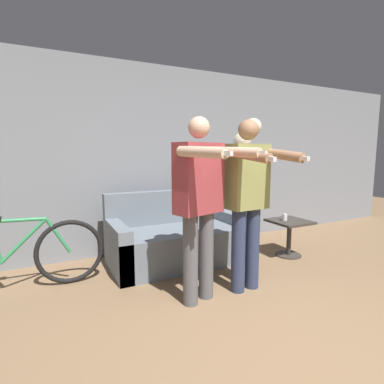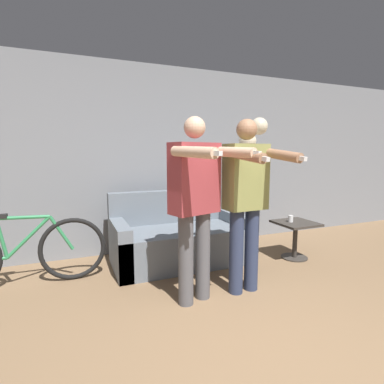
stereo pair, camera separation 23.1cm
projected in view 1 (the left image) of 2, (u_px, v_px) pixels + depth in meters
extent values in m
cube|color=gray|center=(155.00, 160.00, 4.26)|extent=(10.00, 0.05, 2.60)
cube|color=slate|center=(178.00, 245.00, 3.81)|extent=(1.70, 0.85, 0.45)
cube|color=slate|center=(168.00, 206.00, 4.07)|extent=(1.70, 0.14, 0.44)
cube|color=slate|center=(118.00, 249.00, 3.46)|extent=(0.16, 0.85, 0.59)
cube|color=slate|center=(229.00, 233.00, 4.14)|extent=(0.16, 0.85, 0.59)
cylinder|color=#56565B|center=(190.00, 260.00, 2.73)|extent=(0.14, 0.14, 0.85)
cylinder|color=#56565B|center=(206.00, 255.00, 2.87)|extent=(0.14, 0.14, 0.85)
cube|color=#9E383D|center=(199.00, 178.00, 2.70)|extent=(0.50, 0.34, 0.64)
sphere|color=#D8AD8C|center=(199.00, 127.00, 2.64)|extent=(0.19, 0.19, 0.19)
cylinder|color=#D8AD8C|center=(201.00, 152.00, 2.35)|extent=(0.23, 0.51, 0.11)
cube|color=white|center=(225.00, 153.00, 2.16)|extent=(0.07, 0.13, 0.04)
cylinder|color=#D8AD8C|center=(236.00, 152.00, 2.63)|extent=(0.23, 0.51, 0.11)
cube|color=white|center=(260.00, 153.00, 2.45)|extent=(0.07, 0.13, 0.04)
cylinder|color=#2D3856|center=(238.00, 251.00, 2.99)|extent=(0.14, 0.14, 0.85)
cylinder|color=#2D3856|center=(252.00, 248.00, 3.08)|extent=(0.14, 0.14, 0.85)
cube|color=#8C8E4C|center=(247.00, 177.00, 2.94)|extent=(0.42, 0.24, 0.63)
sphere|color=#9E7051|center=(248.00, 130.00, 2.88)|extent=(0.20, 0.20, 0.20)
cylinder|color=#9E7051|center=(249.00, 155.00, 2.60)|extent=(0.12, 0.51, 0.14)
cube|color=white|center=(270.00, 158.00, 2.39)|extent=(0.04, 0.13, 0.05)
cylinder|color=#9E7051|center=(281.00, 155.00, 2.79)|extent=(0.12, 0.51, 0.14)
cube|color=white|center=(303.00, 158.00, 2.58)|extent=(0.04, 0.13, 0.05)
ellipsoid|color=#B7AD9E|center=(193.00, 183.00, 4.20)|extent=(0.33, 0.14, 0.16)
sphere|color=#B7AD9E|center=(202.00, 179.00, 4.25)|extent=(0.09, 0.09, 0.09)
ellipsoid|color=#B7AD9E|center=(181.00, 188.00, 4.15)|extent=(0.18, 0.04, 0.04)
cone|color=#B7AD9E|center=(202.00, 177.00, 4.23)|extent=(0.03, 0.03, 0.02)
cone|color=#B7AD9E|center=(201.00, 177.00, 4.26)|extent=(0.03, 0.03, 0.02)
cylinder|color=black|center=(244.00, 249.00, 4.33)|extent=(0.26, 0.26, 0.02)
cylinder|color=black|center=(246.00, 193.00, 4.22)|extent=(0.03, 0.03, 1.68)
sphere|color=#F4E5C1|center=(253.00, 127.00, 4.15)|extent=(0.24, 0.24, 0.24)
sphere|color=#F4E5C1|center=(242.00, 141.00, 4.09)|extent=(0.24, 0.24, 0.24)
cylinder|color=#38332D|center=(288.00, 255.00, 4.10)|extent=(0.34, 0.34, 0.02)
cylinder|color=#38332D|center=(289.00, 239.00, 4.07)|extent=(0.06, 0.06, 0.46)
cube|color=#38332D|center=(290.00, 221.00, 4.03)|extent=(0.49, 0.49, 0.03)
cylinder|color=white|center=(285.00, 217.00, 4.03)|extent=(0.06, 0.06, 0.09)
torus|color=black|center=(70.00, 252.00, 3.19)|extent=(0.69, 0.05, 0.69)
cylinder|color=#338E56|center=(24.00, 240.00, 2.99)|extent=(0.44, 0.04, 0.43)
cylinder|color=#338E56|center=(19.00, 220.00, 2.94)|extent=(0.49, 0.04, 0.05)
cylinder|color=#338E56|center=(58.00, 236.00, 3.12)|extent=(0.24, 0.04, 0.40)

